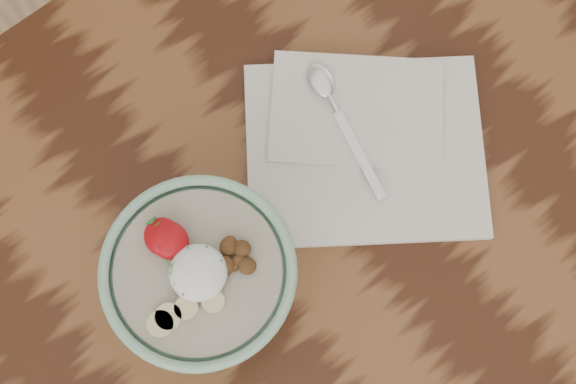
# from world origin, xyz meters

# --- Properties ---
(table) EXTENTS (1.60, 0.90, 0.75)m
(table) POSITION_xyz_m (0.00, 0.00, 0.66)
(table) COLOR #371A0D
(table) RESTS_ON ground
(breakfast_bowl) EXTENTS (0.21, 0.21, 0.14)m
(breakfast_bowl) POSITION_xyz_m (-0.21, 0.03, 0.82)
(breakfast_bowl) COLOR #87B699
(breakfast_bowl) RESTS_ON table
(napkin) EXTENTS (0.37, 0.36, 0.02)m
(napkin) POSITION_xyz_m (0.04, 0.05, 0.76)
(napkin) COLOR silver
(napkin) RESTS_ON table
(spoon) EXTENTS (0.06, 0.19, 0.01)m
(spoon) POSITION_xyz_m (0.04, 0.12, 0.77)
(spoon) COLOR silver
(spoon) RESTS_ON napkin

